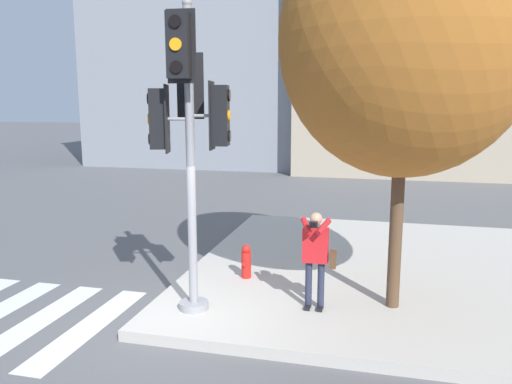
% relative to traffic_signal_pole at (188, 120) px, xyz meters
% --- Properties ---
extents(ground_plane, '(160.00, 160.00, 0.00)m').
position_rel_traffic_signal_pole_xyz_m(ground_plane, '(-0.28, -0.50, -3.20)').
color(ground_plane, '#5B5B5E').
extents(sidewalk_corner, '(8.00, 8.00, 0.18)m').
position_rel_traffic_signal_pole_xyz_m(sidewalk_corner, '(3.22, 3.00, -3.11)').
color(sidewalk_corner, '#BCB7AD').
rests_on(sidewalk_corner, ground_plane).
extents(traffic_signal_pole, '(1.25, 1.24, 4.79)m').
position_rel_traffic_signal_pole_xyz_m(traffic_signal_pole, '(0.00, 0.00, 0.00)').
color(traffic_signal_pole, '#939399').
rests_on(traffic_signal_pole, sidewalk_corner).
extents(person_photographer, '(0.58, 0.54, 1.58)m').
position_rel_traffic_signal_pole_xyz_m(person_photographer, '(1.91, 0.52, -2.09)').
color(person_photographer, black).
rests_on(person_photographer, sidewalk_corner).
extents(street_tree, '(3.81, 3.81, 6.33)m').
position_rel_traffic_signal_pole_xyz_m(street_tree, '(3.13, 0.90, 1.20)').
color(street_tree, brown).
rests_on(street_tree, sidewalk_corner).
extents(fire_hydrant, '(0.19, 0.25, 0.64)m').
position_rel_traffic_signal_pole_xyz_m(fire_hydrant, '(0.46, 1.64, -2.71)').
color(fire_hydrant, red).
rests_on(fire_hydrant, sidewalk_corner).
extents(building_left, '(14.04, 8.41, 14.96)m').
position_rel_traffic_signal_pole_xyz_m(building_left, '(-6.44, 21.74, 4.30)').
color(building_left, gray).
rests_on(building_left, ground_plane).
extents(building_right, '(14.23, 11.41, 13.92)m').
position_rel_traffic_signal_pole_xyz_m(building_right, '(5.74, 22.11, 3.77)').
color(building_right, tan).
rests_on(building_right, ground_plane).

